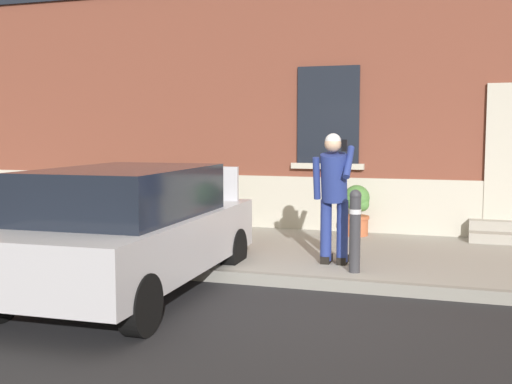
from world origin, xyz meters
The scene contains 10 objects.
ground_plane centered at (0.00, 0.00, 0.00)m, with size 80.00×80.00×0.00m, color #232326.
sidewalk centered at (0.00, 2.80, 0.07)m, with size 24.00×3.60×0.15m, color #99968E.
curb_edge centered at (0.00, 0.94, 0.07)m, with size 24.00×0.12×0.15m, color gray.
building_facade centered at (0.01, 5.29, 3.73)m, with size 24.00×1.52×7.50m.
hatchback_car_silver centered at (-1.70, 0.06, 0.79)m, with size 1.89×4.11×1.50m.
bollard_near_person centered at (0.72, 1.35, 0.71)m, with size 0.15×0.15×1.04m.
person_on_phone centered at (0.38, 1.71, 1.15)m, with size 0.51×0.51×1.74m.
planter_charcoal centered at (-4.84, 4.03, 0.61)m, with size 0.44×0.44×0.86m.
planter_olive centered at (-2.27, 3.84, 0.61)m, with size 0.44×0.44×0.86m.
planter_terracotta centered at (0.31, 4.17, 0.61)m, with size 0.44×0.44×0.86m.
Camera 1 is at (1.95, -6.44, 1.92)m, focal length 44.28 mm.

